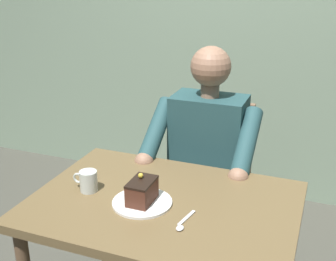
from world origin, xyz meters
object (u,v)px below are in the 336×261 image
dining_table (164,222)px  chair (211,178)px  dessert_spoon (183,223)px  seated_person (203,167)px  coffee_cup (88,181)px  cake_slice (142,191)px

dining_table → chair: chair is taller
chair → dessert_spoon: bearing=98.4°
chair → dessert_spoon: 0.87m
chair → dining_table: bearing=90.0°
seated_person → dining_table: bearing=90.0°
dining_table → coffee_cup: (0.31, 0.03, 0.14)m
coffee_cup → chair: bearing=-112.9°
dining_table → dessert_spoon: dessert_spoon is taller
dining_table → cake_slice: bearing=34.6°
cake_slice → dessert_spoon: size_ratio=0.91×
dining_table → cake_slice: size_ratio=7.72×
dining_table → chair: (0.00, -0.70, -0.14)m
seated_person → dessert_spoon: size_ratio=8.56×
cake_slice → coffee_cup: (0.24, -0.02, -0.01)m
seated_person → coffee_cup: 0.66m
chair → coffee_cup: chair is taller
cake_slice → coffee_cup: 0.24m
dining_table → chair: 0.72m
cake_slice → dessert_spoon: cake_slice is taller
seated_person → dessert_spoon: 0.67m
coffee_cup → cake_slice: bearing=176.1°
dining_table → chair: bearing=-90.0°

